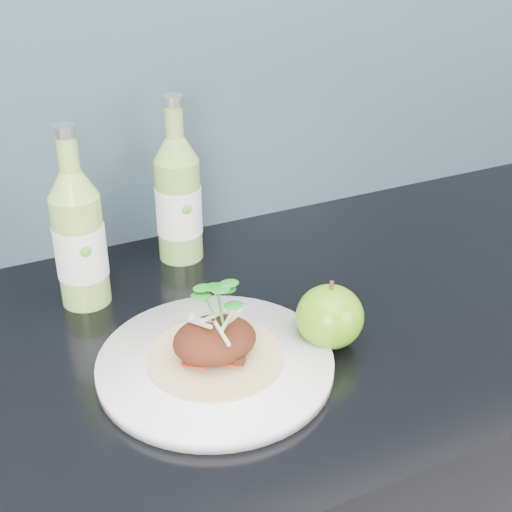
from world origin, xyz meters
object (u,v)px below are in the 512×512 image
object	(u,v)px
green_apple	(330,317)
cider_bottle_right	(178,199)
dinner_plate	(215,364)
cider_bottle_left	(79,239)

from	to	relation	value
green_apple	cider_bottle_right	world-z (taller)	cider_bottle_right
dinner_plate	cider_bottle_left	bearing A→B (deg)	114.50
dinner_plate	cider_bottle_left	distance (m)	0.25
dinner_plate	green_apple	xyz separation A→B (m)	(0.14, -0.01, 0.03)
green_apple	cider_bottle_left	bearing A→B (deg)	137.11
dinner_plate	green_apple	bearing A→B (deg)	-4.41
green_apple	cider_bottle_right	distance (m)	0.30
cider_bottle_left	cider_bottle_right	bearing A→B (deg)	34.65
green_apple	cider_bottle_left	xyz separation A→B (m)	(-0.24, 0.22, 0.05)
cider_bottle_left	cider_bottle_right	size ratio (longest dim) A/B	1.00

